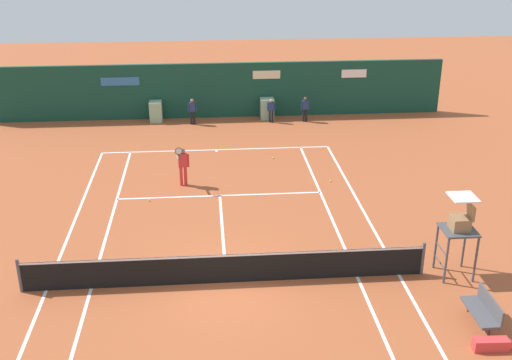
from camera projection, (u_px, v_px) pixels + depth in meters
The scene contains 13 objects.
ground_plane at pixel (226, 272), 19.54m from camera, with size 80.00×80.00×0.01m.
tennis_net at pixel (226, 268), 18.82m from camera, with size 12.10×0.10×1.07m.
sponsor_back_wall at pixel (213, 92), 34.06m from camera, with size 25.00×1.02×2.96m.
umpire_chair at pixel (460, 226), 18.79m from camera, with size 1.00×1.00×2.63m.
player_bench at pixel (484, 309), 16.84m from camera, with size 0.54×1.48×0.88m.
equipment_bag at pixel (494, 344), 16.01m from camera, with size 1.04×0.34×0.32m.
player_on_baseline at pixel (183, 164), 25.48m from camera, with size 0.53×0.76×1.84m.
ball_kid_right_post at pixel (192, 110), 33.11m from camera, with size 0.46×0.19×1.38m.
ball_kid_left_post at pixel (271, 109), 33.44m from camera, with size 0.42×0.22×1.28m.
ball_kid_centre_post at pixel (305, 107), 33.57m from camera, with size 0.45×0.19×1.34m.
tennis_ball_mid_court at pixel (273, 158), 28.69m from camera, with size 0.07×0.07×0.07m, color #CCE033.
tennis_ball_by_sideline at pixel (331, 181), 26.18m from camera, with size 0.07×0.07×0.07m, color #CCE033.
tennis_ball_near_service_line at pixel (149, 200), 24.41m from camera, with size 0.07×0.07×0.07m, color #CCE033.
Camera 1 is at (-0.47, -16.37, 10.19)m, focal length 44.43 mm.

